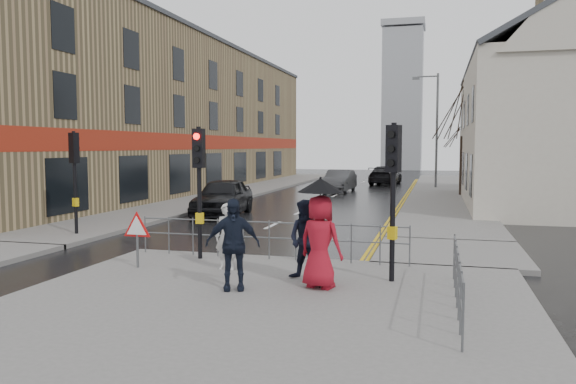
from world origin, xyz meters
The scene contains 24 objects.
ground centered at (0.00, 0.00, 0.00)m, with size 120.00×120.00×0.00m, color black.
near_pavement centered at (3.00, -3.50, 0.07)m, with size 10.00×9.00×0.14m, color #605E5B.
left_pavement centered at (-6.50, 23.00, 0.07)m, with size 4.00×44.00×0.14m, color #605E5B.
right_pavement centered at (6.50, 25.00, 0.07)m, with size 4.00×40.00×0.14m, color #605E5B.
pavement_bridge_right centered at (6.50, 3.00, 0.07)m, with size 4.00×4.20×0.14m, color #605E5B.
building_left_terrace centered at (-12.00, 22.00, 5.00)m, with size 8.00×42.00×10.00m, color #937E55.
building_right_cream centered at (12.00, 18.00, 4.78)m, with size 9.00×16.40×10.10m.
church_tower centered at (1.50, 62.00, 9.00)m, with size 5.00×5.00×18.00m, color #96999F.
traffic_signal_near_left centered at (0.20, 0.20, 2.46)m, with size 0.28×0.27×3.40m.
traffic_signal_near_right centered at (5.20, -1.00, 2.46)m, with size 0.34×0.33×3.40m.
traffic_signal_far_left centered at (-5.50, 3.00, 2.46)m, with size 0.34×0.33×3.40m.
guard_railing_front centered at (1.95, 0.60, 0.86)m, with size 7.14×0.04×1.00m.
guard_railing_side centered at (6.50, -2.75, 0.84)m, with size 0.04×4.54×1.00m.
warning_sign centered at (-0.80, -1.21, 1.04)m, with size 0.80×0.07×1.35m.
street_lamp centered at (5.82, 28.00, 4.71)m, with size 1.83×0.25×8.00m.
tree_near centered at (7.50, 22.00, 5.14)m, with size 2.40×2.40×6.58m.
tree_far centered at (8.00, 30.00, 4.42)m, with size 2.40×2.40×5.64m.
pedestrian_a centered at (1.36, -0.86, 0.93)m, with size 0.57×0.38×1.57m, color #B2B2AE.
pedestrian_b centered at (3.40, -1.37, 1.01)m, with size 0.85×0.66×1.75m, color black.
pedestrian_with_umbrella centered at (3.82, -1.98, 1.32)m, with size 1.08×0.96×2.25m.
pedestrian_d centered at (2.14, -2.56, 1.07)m, with size 1.09×0.45×1.86m, color black.
car_parked centered at (-2.99, 9.88, 0.83)m, with size 1.95×4.84×1.65m, color black.
car_mid centered at (-0.22, 23.91, 0.74)m, with size 1.57×4.49×1.48m, color #3C3E41.
car_far centered at (2.08, 32.10, 0.74)m, with size 2.07×5.09×1.48m, color black.
Camera 1 is at (6.11, -13.09, 3.04)m, focal length 35.00 mm.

